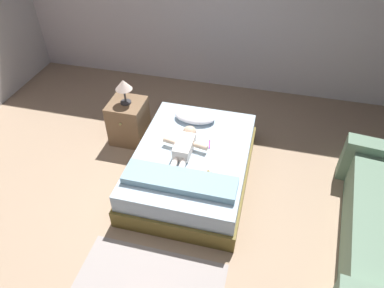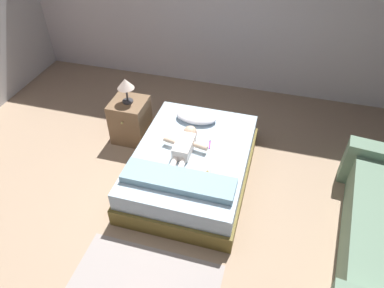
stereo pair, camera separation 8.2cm
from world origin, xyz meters
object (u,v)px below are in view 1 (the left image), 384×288
at_px(nightstand, 129,121).
at_px(baby_bottle, 208,173).
at_px(bed, 192,165).
at_px(pillow, 195,116).
at_px(baby, 185,145).
at_px(lamp, 123,86).
at_px(toothbrush, 210,143).

distance_m(nightstand, baby_bottle, 1.47).
xyz_separation_m(bed, pillow, (-0.10, 0.56, 0.27)).
height_order(pillow, baby, baby).
relative_size(pillow, lamp, 1.54).
distance_m(toothbrush, baby_bottle, 0.48).
bearing_deg(bed, lamp, 152.01).
height_order(bed, pillow, pillow).
relative_size(baby, nightstand, 1.19).
bearing_deg(bed, nightstand, 152.01).
bearing_deg(baby_bottle, bed, 128.39).
bearing_deg(baby_bottle, pillow, 111.70).
height_order(bed, nightstand, nightstand).
xyz_separation_m(bed, nightstand, (-0.96, 0.51, 0.07)).
xyz_separation_m(baby, toothbrush, (0.24, 0.15, -0.06)).
distance_m(bed, lamp, 1.23).
relative_size(bed, baby, 2.60).
xyz_separation_m(baby, nightstand, (-0.88, 0.50, -0.21)).
relative_size(lamp, baby_bottle, 3.05).
relative_size(baby, toothbrush, 4.53).
bearing_deg(baby, bed, -5.71).
bearing_deg(bed, baby, 174.29).
xyz_separation_m(nightstand, lamp, (0.00, 0.00, 0.52)).
bearing_deg(pillow, nightstand, -176.68).
bearing_deg(baby_bottle, nightstand, 145.76).
relative_size(bed, nightstand, 3.09).
bearing_deg(baby_bottle, lamp, 145.75).
height_order(pillow, lamp, lamp).
bearing_deg(toothbrush, bed, -135.04).
xyz_separation_m(baby, baby_bottle, (0.33, -0.32, -0.04)).
bearing_deg(toothbrush, baby, -147.48).
xyz_separation_m(bed, baby_bottle, (0.25, -0.31, 0.24)).
distance_m(lamp, baby_bottle, 1.50).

